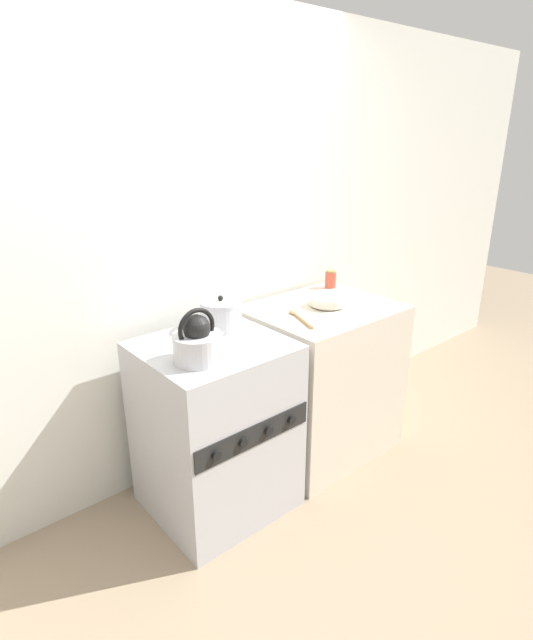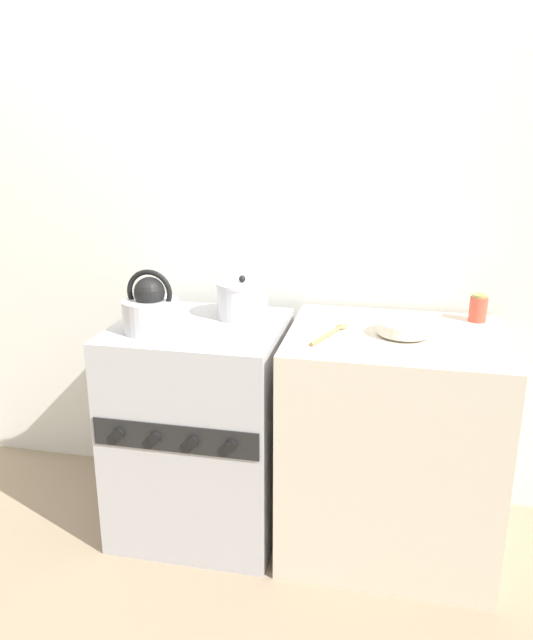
{
  "view_description": "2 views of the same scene",
  "coord_description": "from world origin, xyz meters",
  "px_view_note": "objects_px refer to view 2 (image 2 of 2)",
  "views": [
    {
      "loc": [
        -1.21,
        -1.51,
        1.85
      ],
      "look_at": [
        0.3,
        0.27,
        0.97
      ],
      "focal_mm": 28.0,
      "sensor_mm": 36.0,
      "label": 1
    },
    {
      "loc": [
        0.77,
        -1.96,
        1.68
      ],
      "look_at": [
        0.29,
        0.3,
        0.95
      ],
      "focal_mm": 35.0,
      "sensor_mm": 36.0,
      "label": 2
    }
  ],
  "objects_px": {
    "cooking_pot": "(242,300)",
    "stove": "(201,427)",
    "storage_jar": "(478,308)",
    "kettle": "(151,309)",
    "enamel_bowl": "(404,328)"
  },
  "relations": [
    {
      "from": "cooking_pot",
      "to": "stove",
      "type": "bearing_deg",
      "value": -137.64
    },
    {
      "from": "stove",
      "to": "storage_jar",
      "type": "height_order",
      "value": "storage_jar"
    },
    {
      "from": "cooking_pot",
      "to": "kettle",
      "type": "bearing_deg",
      "value": -140.26
    },
    {
      "from": "storage_jar",
      "to": "stove",
      "type": "bearing_deg",
      "value": -166.49
    },
    {
      "from": "stove",
      "to": "cooking_pot",
      "type": "height_order",
      "value": "cooking_pot"
    },
    {
      "from": "enamel_bowl",
      "to": "storage_jar",
      "type": "bearing_deg",
      "value": 40.29
    },
    {
      "from": "enamel_bowl",
      "to": "storage_jar",
      "type": "relative_size",
      "value": 1.78
    },
    {
      "from": "stove",
      "to": "cooking_pot",
      "type": "distance_m",
      "value": 0.57
    },
    {
      "from": "storage_jar",
      "to": "cooking_pot",
      "type": "bearing_deg",
      "value": -172.42
    },
    {
      "from": "kettle",
      "to": "enamel_bowl",
      "type": "height_order",
      "value": "kettle"
    },
    {
      "from": "stove",
      "to": "storage_jar",
      "type": "bearing_deg",
      "value": 13.51
    },
    {
      "from": "stove",
      "to": "enamel_bowl",
      "type": "bearing_deg",
      "value": 1.23
    },
    {
      "from": "kettle",
      "to": "cooking_pot",
      "type": "relative_size",
      "value": 1.24
    },
    {
      "from": "kettle",
      "to": "storage_jar",
      "type": "relative_size",
      "value": 2.37
    },
    {
      "from": "storage_jar",
      "to": "kettle",
      "type": "bearing_deg",
      "value": -163.25
    }
  ]
}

